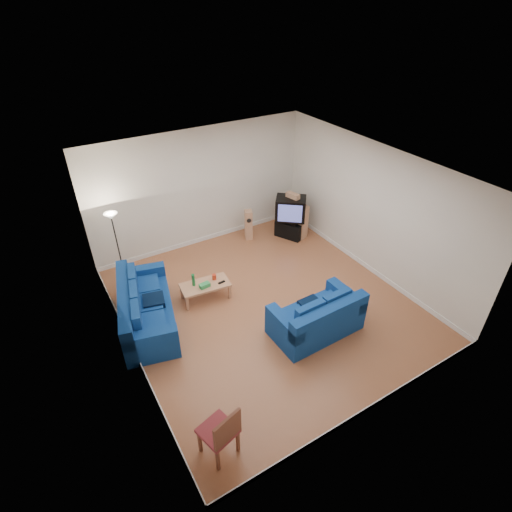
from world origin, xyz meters
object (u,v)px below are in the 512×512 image
television (291,208)px  sofa_three_seat (144,311)px  tv_stand (290,229)px  coffee_table (205,286)px  sofa_loveseat (317,319)px

television → sofa_three_seat: bearing=-125.1°
television → tv_stand: bearing=61.7°
coffee_table → television: 3.53m
coffee_table → television: (3.25, 1.28, 0.55)m
sofa_three_seat → tv_stand: bearing=120.0°
sofa_three_seat → coffee_table: sofa_three_seat is taller
sofa_loveseat → tv_stand: bearing=62.3°
sofa_loveseat → sofa_three_seat: bearing=143.9°
coffee_table → sofa_three_seat: bearing=-176.1°
tv_stand → television: size_ratio=0.77×
tv_stand → television: television is taller
sofa_three_seat → sofa_loveseat: size_ratio=1.39×
sofa_loveseat → television: television is taller
sofa_loveseat → coffee_table: sofa_loveseat is taller
coffee_table → tv_stand: (3.26, 1.28, -0.11)m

